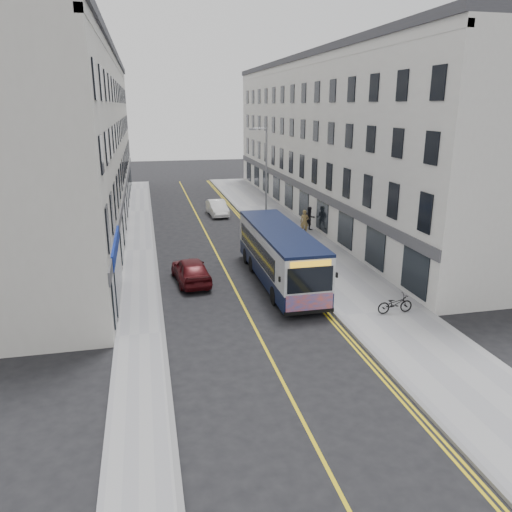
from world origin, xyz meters
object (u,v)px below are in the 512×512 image
city_bus (279,253)px  car_white (217,208)px  bicycle (395,304)px  pedestrian_far (310,219)px  car_maroon (191,270)px  pedestrian_near (305,222)px  streetlamp (265,178)px

city_bus → car_white: 18.27m
bicycle → car_white: 24.33m
pedestrian_far → car_white: (-6.15, 7.54, -0.37)m
pedestrian_far → car_white: 9.73m
bicycle → car_maroon: (-8.88, 6.62, 0.15)m
car_maroon → pedestrian_near: bearing=-142.7°
bicycle → car_maroon: 11.08m
pedestrian_near → car_white: 9.98m
city_bus → pedestrian_near: city_bus is taller
city_bus → bicycle: 7.03m
pedestrian_near → pedestrian_far: pedestrian_far is taller
bicycle → streetlamp: bearing=8.7°
streetlamp → pedestrian_near: size_ratio=4.48×
bicycle → car_maroon: bearing=52.7°
city_bus → pedestrian_near: 10.93m
streetlamp → car_maroon: bearing=-125.6°
pedestrian_far → city_bus: bearing=-128.7°
pedestrian_near → bicycle: bearing=-70.9°
city_bus → streetlamp: bearing=81.0°
car_maroon → city_bus: bearing=162.2°
streetlamp → car_maroon: (-6.35, -8.87, -3.66)m
bicycle → car_maroon: size_ratio=0.41×
bicycle → car_white: bearing=11.1°
pedestrian_near → car_maroon: size_ratio=0.42×
bicycle → pedestrian_far: size_ratio=0.93×
car_maroon → streetlamp: bearing=-131.5°
pedestrian_near → city_bus: bearing=-94.0°
car_white → car_maroon: (-3.98, -17.21, 0.05)m
pedestrian_far → car_maroon: (-10.13, -9.68, -0.33)m
streetlamp → pedestrian_far: size_ratio=4.31×
bicycle → car_white: size_ratio=0.42×
pedestrian_near → pedestrian_far: size_ratio=0.96×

